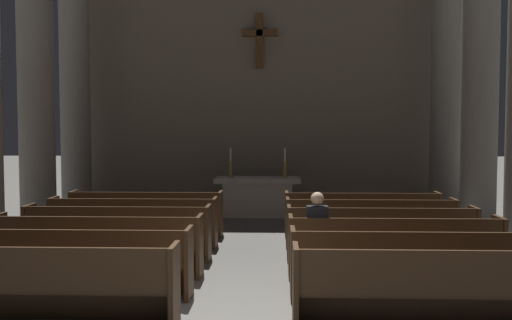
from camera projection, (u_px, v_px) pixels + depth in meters
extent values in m
cube|color=#422B19|center=(41.00, 288.00, 6.60)|extent=(3.08, 0.40, 0.05)
cube|color=#422B19|center=(32.00, 269.00, 6.36)|extent=(3.08, 0.05, 0.50)
cube|color=#422B19|center=(47.00, 302.00, 6.79)|extent=(3.08, 0.04, 0.40)
cube|color=#422B19|center=(174.00, 285.00, 6.53)|extent=(0.06, 0.50, 0.95)
cube|color=#422B19|center=(74.00, 265.00, 7.69)|extent=(3.08, 0.40, 0.05)
cube|color=#422B19|center=(68.00, 249.00, 7.45)|extent=(3.08, 0.05, 0.50)
cube|color=#422B19|center=(79.00, 278.00, 7.89)|extent=(3.08, 0.04, 0.40)
cube|color=#422B19|center=(189.00, 263.00, 7.62)|extent=(0.06, 0.50, 0.95)
cube|color=#422B19|center=(99.00, 248.00, 8.79)|extent=(3.08, 0.40, 0.05)
cube|color=#422B19|center=(94.00, 233.00, 8.55)|extent=(3.08, 0.05, 0.50)
cube|color=#422B19|center=(103.00, 260.00, 8.98)|extent=(3.08, 0.04, 0.40)
cube|color=#422B19|center=(200.00, 246.00, 8.71)|extent=(0.06, 0.50, 0.95)
cube|color=#422B19|center=(119.00, 235.00, 9.88)|extent=(3.08, 0.40, 0.05)
cube|color=#422B19|center=(115.00, 221.00, 9.64)|extent=(3.08, 0.05, 0.50)
cube|color=#422B19|center=(122.00, 246.00, 10.07)|extent=(3.08, 0.04, 0.40)
cube|color=#422B19|center=(208.00, 233.00, 9.80)|extent=(0.06, 0.50, 0.95)
cube|color=#422B19|center=(29.00, 232.00, 9.91)|extent=(0.06, 0.50, 0.95)
cube|color=#422B19|center=(134.00, 224.00, 10.97)|extent=(3.08, 0.40, 0.05)
cube|color=#422B19|center=(131.00, 212.00, 10.73)|extent=(3.08, 0.05, 0.50)
cube|color=#422B19|center=(137.00, 234.00, 11.16)|extent=(3.08, 0.04, 0.40)
cube|color=#422B19|center=(215.00, 222.00, 10.89)|extent=(0.06, 0.50, 0.95)
cube|color=#422B19|center=(54.00, 221.00, 11.00)|extent=(0.06, 0.50, 0.95)
cube|color=#422B19|center=(147.00, 216.00, 12.06)|extent=(3.08, 0.40, 0.05)
cube|color=#422B19|center=(144.00, 204.00, 11.82)|extent=(3.08, 0.05, 0.50)
cube|color=#422B19|center=(149.00, 225.00, 12.25)|extent=(3.08, 0.04, 0.40)
cube|color=#422B19|center=(221.00, 214.00, 11.98)|extent=(0.06, 0.50, 0.95)
cube|color=#422B19|center=(74.00, 213.00, 12.09)|extent=(0.06, 0.50, 0.95)
cube|color=#422B19|center=(434.00, 292.00, 6.44)|extent=(3.08, 0.40, 0.05)
cube|color=#422B19|center=(440.00, 273.00, 6.20)|extent=(3.08, 0.05, 0.50)
cube|color=#422B19|center=(429.00, 306.00, 6.64)|extent=(3.08, 0.04, 0.40)
cube|color=#422B19|center=(295.00, 287.00, 6.48)|extent=(0.06, 0.50, 0.95)
cube|color=#422B19|center=(411.00, 268.00, 7.54)|extent=(3.08, 0.40, 0.05)
cube|color=#422B19|center=(415.00, 251.00, 7.30)|extent=(3.08, 0.05, 0.50)
cube|color=#422B19|center=(408.00, 281.00, 7.73)|extent=(3.08, 0.04, 0.40)
cube|color=#422B19|center=(293.00, 264.00, 7.57)|extent=(0.06, 0.50, 0.95)
cube|color=#422B19|center=(394.00, 250.00, 8.63)|extent=(3.08, 0.40, 0.05)
cube|color=#422B19|center=(397.00, 235.00, 8.39)|extent=(3.08, 0.05, 0.50)
cube|color=#422B19|center=(391.00, 262.00, 8.82)|extent=(3.08, 0.04, 0.40)
cube|color=#422B19|center=(291.00, 247.00, 8.66)|extent=(0.06, 0.50, 0.95)
cube|color=#422B19|center=(499.00, 248.00, 8.55)|extent=(0.06, 0.50, 0.95)
cube|color=#422B19|center=(381.00, 237.00, 9.72)|extent=(3.08, 0.40, 0.05)
cube|color=#422B19|center=(383.00, 223.00, 9.48)|extent=(3.08, 0.05, 0.50)
cube|color=#422B19|center=(379.00, 247.00, 9.91)|extent=(3.08, 0.04, 0.40)
cube|color=#422B19|center=(289.00, 233.00, 9.75)|extent=(0.06, 0.50, 0.95)
cube|color=#422B19|center=(474.00, 235.00, 9.64)|extent=(0.06, 0.50, 0.95)
cube|color=#422B19|center=(370.00, 226.00, 10.81)|extent=(3.08, 0.40, 0.05)
cube|color=#422B19|center=(372.00, 213.00, 10.57)|extent=(3.08, 0.05, 0.50)
cube|color=#422B19|center=(368.00, 236.00, 11.00)|extent=(3.08, 0.04, 0.40)
cube|color=#422B19|center=(288.00, 223.00, 10.84)|extent=(0.06, 0.50, 0.95)
cube|color=#422B19|center=(454.00, 224.00, 10.73)|extent=(0.06, 0.50, 0.95)
cube|color=#422B19|center=(361.00, 217.00, 11.90)|extent=(3.08, 0.40, 0.05)
cube|color=#422B19|center=(363.00, 205.00, 11.66)|extent=(3.08, 0.05, 0.50)
cube|color=#422B19|center=(360.00, 226.00, 12.09)|extent=(3.08, 0.04, 0.40)
cube|color=#422B19|center=(287.00, 214.00, 11.93)|extent=(0.06, 0.50, 0.95)
cube|color=#422B19|center=(437.00, 215.00, 11.82)|extent=(0.06, 0.50, 0.95)
cube|color=gray|center=(39.00, 224.00, 12.93)|extent=(1.10, 1.10, 0.20)
cylinder|color=gray|center=(36.00, 66.00, 12.73)|extent=(0.79, 0.79, 7.35)
cube|color=gray|center=(477.00, 227.00, 12.59)|extent=(1.10, 1.10, 0.20)
cylinder|color=gray|center=(480.00, 64.00, 12.39)|extent=(0.79, 0.79, 7.35)
cube|color=gray|center=(77.00, 209.00, 15.42)|extent=(1.10, 1.10, 0.20)
cylinder|color=gray|center=(75.00, 76.00, 15.22)|extent=(0.79, 0.79, 7.35)
cube|color=gray|center=(444.00, 210.00, 15.07)|extent=(1.10, 1.10, 0.20)
cylinder|color=gray|center=(446.00, 75.00, 14.87)|extent=(0.79, 0.79, 7.35)
cube|color=#BCB7AD|center=(258.00, 199.00, 14.71)|extent=(1.76, 0.72, 0.88)
cube|color=#BCB7AD|center=(258.00, 180.00, 14.68)|extent=(2.20, 0.90, 0.12)
cube|color=silver|center=(258.00, 178.00, 14.67)|extent=(2.09, 0.86, 0.01)
cylinder|color=#B79338|center=(231.00, 177.00, 14.70)|extent=(0.16, 0.16, 0.02)
cylinder|color=#B79338|center=(231.00, 169.00, 14.69)|extent=(0.07, 0.07, 0.42)
cylinder|color=silver|center=(231.00, 155.00, 14.66)|extent=(0.04, 0.04, 0.34)
cylinder|color=#B79338|center=(285.00, 177.00, 14.65)|extent=(0.16, 0.16, 0.02)
cylinder|color=#B79338|center=(285.00, 169.00, 14.64)|extent=(0.07, 0.07, 0.42)
cylinder|color=silver|center=(285.00, 155.00, 14.62)|extent=(0.04, 0.04, 0.34)
cube|color=gray|center=(260.00, 58.00, 16.25)|extent=(11.10, 0.25, 8.59)
cube|color=brown|center=(259.00, 41.00, 16.01)|extent=(0.18, 0.18, 1.53)
cube|color=brown|center=(259.00, 33.00, 16.00)|extent=(0.98, 0.18, 0.18)
cube|color=#26262B|center=(316.00, 260.00, 8.86)|extent=(0.24, 0.14, 0.45)
cube|color=#26262B|center=(316.00, 244.00, 8.71)|extent=(0.28, 0.36, 0.12)
cube|color=black|center=(317.00, 224.00, 8.57)|extent=(0.32, 0.20, 0.54)
sphere|color=beige|center=(317.00, 199.00, 8.54)|extent=(0.20, 0.20, 0.20)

